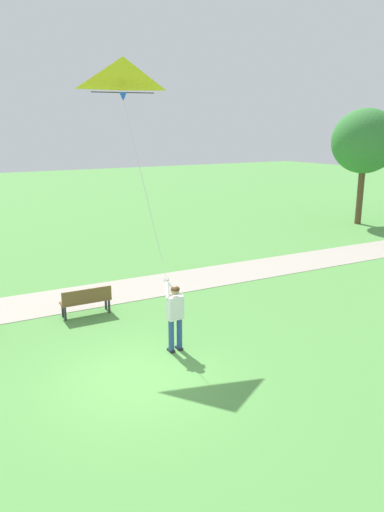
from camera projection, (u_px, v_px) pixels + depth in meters
The scene contains 6 objects.
ground_plane at pixel (135, 379), 10.60m from camera, with size 120.00×120.00×0.00m, color #569947.
walkway_path at pixel (116, 292), 16.39m from camera, with size 2.40×32.00×0.02m, color #ADA393.
person_kite_flyer at pixel (175, 312), 11.74m from camera, with size 0.62×0.52×1.83m.
flying_kite at pixel (124, 79), 12.10m from camera, with size 2.48×1.86×5.42m.
park_bench_far_walkway at pixel (86, 300), 14.15m from camera, with size 0.54×1.53×0.88m.
tree_treeline_right at pixel (365, 142), 27.37m from camera, with size 3.74×3.92×6.74m.
Camera 1 is at (8.78, -3.95, 5.39)m, focal length 33.07 mm.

